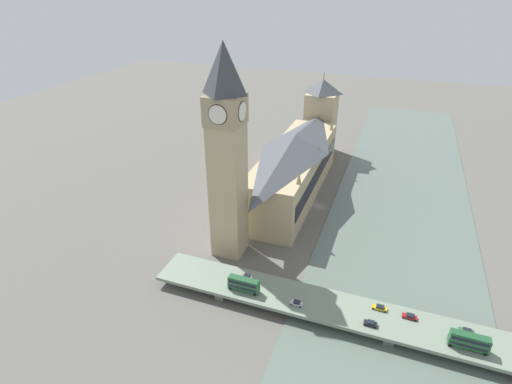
# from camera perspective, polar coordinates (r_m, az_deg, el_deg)

# --- Properties ---
(ground_plane) EXTENTS (600.00, 600.00, 0.00)m
(ground_plane) POSITION_cam_1_polar(r_m,az_deg,el_deg) (191.94, 8.90, -1.98)
(ground_plane) COLOR #605E56
(river_water) EXTENTS (61.89, 360.00, 0.30)m
(river_water) POSITION_cam_1_polar(r_m,az_deg,el_deg) (189.84, 19.86, -3.79)
(river_water) COLOR slate
(river_water) RESTS_ON ground_plane
(parliament_hall) EXTENTS (23.79, 89.72, 31.43)m
(parliament_hall) POSITION_cam_1_polar(r_m,az_deg,el_deg) (194.59, 5.53, 3.85)
(parliament_hall) COLOR tan
(parliament_hall) RESTS_ON ground_plane
(clock_tower) EXTENTS (12.43, 12.43, 78.96)m
(clock_tower) POSITION_cam_1_polar(r_m,az_deg,el_deg) (140.00, -4.18, 5.78)
(clock_tower) COLOR tan
(clock_tower) RESTS_ON ground_plane
(victoria_tower) EXTENTS (17.22, 17.22, 48.75)m
(victoria_tower) POSITION_cam_1_polar(r_m,az_deg,el_deg) (244.78, 9.22, 10.47)
(victoria_tower) COLOR tan
(victoria_tower) RESTS_ON ground_plane
(road_bridge) EXTENTS (155.78, 15.06, 4.17)m
(road_bridge) POSITION_cam_1_polar(r_m,az_deg,el_deg) (133.51, 18.72, -17.28)
(road_bridge) COLOR #5D6A59
(road_bridge) RESTS_ON ground_plane
(double_decker_bus_lead) EXTENTS (10.52, 2.57, 4.93)m
(double_decker_bus_lead) POSITION_cam_1_polar(r_m,az_deg,el_deg) (131.74, 28.17, -18.25)
(double_decker_bus_lead) COLOR #235B33
(double_decker_bus_lead) RESTS_ON road_bridge
(double_decker_bus_mid) EXTENTS (10.64, 2.65, 4.87)m
(double_decker_bus_mid) POSITION_cam_1_polar(r_m,az_deg,el_deg) (134.42, -1.77, -13.00)
(double_decker_bus_mid) COLOR #235B33
(double_decker_bus_mid) RESTS_ON road_bridge
(car_northbound_mid) EXTENTS (4.49, 1.80, 1.38)m
(car_northbound_mid) POSITION_cam_1_polar(r_m,az_deg,el_deg) (135.05, 17.26, -15.49)
(car_northbound_mid) COLOR gold
(car_northbound_mid) RESTS_ON road_bridge
(car_northbound_tail) EXTENTS (3.95, 1.77, 1.41)m
(car_northbound_tail) POSITION_cam_1_polar(r_m,az_deg,el_deg) (131.45, 5.82, -15.49)
(car_northbound_tail) COLOR silver
(car_northbound_tail) RESTS_ON road_bridge
(car_southbound_lead) EXTENTS (4.31, 1.79, 1.38)m
(car_southbound_lead) POSITION_cam_1_polar(r_m,az_deg,el_deg) (135.18, 21.12, -16.23)
(car_southbound_lead) COLOR maroon
(car_southbound_lead) RESTS_ON road_bridge
(car_southbound_mid) EXTENTS (3.91, 1.84, 1.40)m
(car_southbound_mid) POSITION_cam_1_polar(r_m,az_deg,el_deg) (129.43, 16.05, -17.59)
(car_southbound_mid) COLOR black
(car_southbound_mid) RESTS_ON road_bridge
(car_southbound_tail) EXTENTS (4.10, 1.84, 1.30)m
(car_southbound_tail) POSITION_cam_1_polar(r_m,az_deg,el_deg) (140.34, -1.36, -11.99)
(car_southbound_tail) COLOR slate
(car_southbound_tail) RESTS_ON road_bridge
(car_southbound_extra) EXTENTS (4.26, 1.82, 1.37)m
(car_southbound_extra) POSITION_cam_1_polar(r_m,az_deg,el_deg) (137.29, 27.88, -17.17)
(car_southbound_extra) COLOR #2D5638
(car_southbound_extra) RESTS_ON road_bridge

